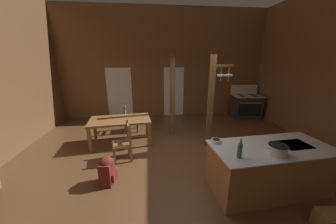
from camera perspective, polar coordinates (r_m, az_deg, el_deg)
The scene contains 16 objects.
ground_plane at distance 4.37m, azimuth 3.29°, elevation -17.14°, with size 9.03×8.32×0.10m, color brown.
wall_back at distance 7.42m, azimuth -1.36°, elevation 15.17°, with size 9.03×0.14×4.32m, color brown.
glazed_door_back_left at distance 7.55m, azimuth -15.48°, elevation 5.93°, with size 1.00×0.01×2.05m, color white.
glazed_panel_back_right at distance 7.52m, azimuth 1.90°, elevation 6.49°, with size 0.84×0.01×2.05m, color white.
kitchen_island at distance 3.91m, azimuth 29.81°, elevation -15.55°, with size 2.22×1.11×0.89m.
stove_range at distance 8.10m, azimuth 23.99°, elevation 1.86°, with size 1.20×0.90×1.32m.
support_post_with_pot_rack at distance 4.86m, azimuth 14.13°, elevation 4.79°, with size 0.59×0.26×2.67m.
support_post_center at distance 5.49m, azimuth 1.41°, elevation 5.80°, with size 0.14×0.14×2.67m.
step_stool at distance 3.77m, azimuth 43.09°, elevation -24.46°, with size 0.38×0.30×0.30m.
dining_table at distance 5.23m, azimuth -15.30°, elevation -3.14°, with size 1.79×1.08×0.74m.
ladderback_chair_near_window at distance 4.44m, azimuth -14.26°, elevation -9.58°, with size 0.53×0.53×0.95m.
ladderback_chair_by_post at distance 6.11m, azimuth -12.38°, elevation -1.97°, with size 0.45×0.45×0.95m.
backpack at distance 3.82m, azimuth -19.25°, elevation -17.25°, with size 0.33×0.35×0.60m.
stockpot_on_counter at distance 3.43m, azimuth 32.11°, elevation -10.38°, with size 0.37×0.30×0.17m.
mixing_bowl_on_counter at distance 3.45m, azimuth 15.41°, elevation -9.05°, with size 0.18×0.18×0.06m.
bottle_tall_on_counter at distance 3.04m, azimuth 22.34°, elevation -11.46°, with size 0.08×0.08×0.32m.
Camera 1 is at (-0.62, -3.56, 2.41)m, focal length 18.70 mm.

